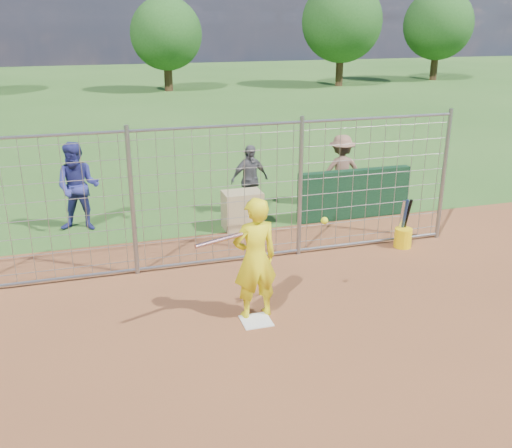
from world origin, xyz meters
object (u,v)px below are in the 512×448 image
object	(u,v)px
bystander_b	(250,180)
equipment_bin	(242,210)
bystander_a	(78,187)
batter	(255,259)
bucket_with_bats	(403,235)
bystander_c	(341,171)

from	to	relation	value
bystander_b	equipment_bin	xyz separation A→B (m)	(-0.42, -0.89, -0.39)
bystander_a	equipment_bin	world-z (taller)	bystander_a
batter	bucket_with_bats	world-z (taller)	batter
bystander_c	equipment_bin	world-z (taller)	bystander_c
bystander_c	bucket_with_bats	bearing A→B (deg)	98.55
bystander_c	bystander_b	bearing A→B (deg)	5.95
bystander_a	bucket_with_bats	world-z (taller)	bystander_a
bystander_b	bucket_with_bats	distance (m)	3.66
bystander_c	batter	bearing A→B (deg)	59.87
bystander_a	bucket_with_bats	bearing A→B (deg)	-10.24
bystander_a	bucket_with_bats	distance (m)	6.62
bystander_b	equipment_bin	distance (m)	1.06
batter	bucket_with_bats	xyz separation A→B (m)	(3.53, 1.78, -0.68)
equipment_bin	batter	bearing A→B (deg)	-103.35
bystander_b	equipment_bin	size ratio (longest dim) A/B	1.98
bucket_with_bats	batter	bearing A→B (deg)	-153.30
bystander_a	equipment_bin	distance (m)	3.42
batter	bystander_a	size ratio (longest dim) A/B	1.00
bystander_b	bucket_with_bats	world-z (taller)	bystander_b
equipment_bin	bystander_b	bearing A→B (deg)	64.15
bystander_c	equipment_bin	size ratio (longest dim) A/B	2.10
bystander_c	equipment_bin	xyz separation A→B (m)	(-2.63, -0.84, -0.44)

